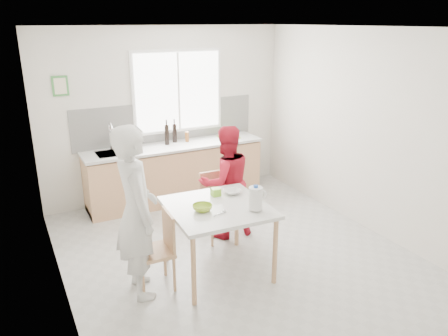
{
  "coord_description": "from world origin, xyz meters",
  "views": [
    {
      "loc": [
        -2.34,
        -4.24,
        2.77
      ],
      "look_at": [
        -0.03,
        0.2,
        1.07
      ],
      "focal_mm": 35.0,
      "sensor_mm": 36.0,
      "label": 1
    }
  ],
  "objects_px": {
    "chair_left": "(159,247)",
    "wine_bottle_a": "(167,135)",
    "bowl_white": "(232,192)",
    "chair_far": "(217,202)",
    "milk_jug": "(256,198)",
    "person_white": "(136,212)",
    "person_red": "(226,182)",
    "bowl_green": "(202,208)",
    "dining_table": "(218,213)",
    "wine_bottle_b": "(175,133)"
  },
  "relations": [
    {
      "from": "bowl_white",
      "to": "bowl_green",
      "type": "bearing_deg",
      "value": -151.9
    },
    {
      "from": "person_white",
      "to": "wine_bottle_a",
      "type": "xyz_separation_m",
      "value": [
        1.17,
        2.25,
        0.16
      ]
    },
    {
      "from": "person_white",
      "to": "wine_bottle_a",
      "type": "distance_m",
      "value": 2.54
    },
    {
      "from": "chair_left",
      "to": "wine_bottle_a",
      "type": "bearing_deg",
      "value": 160.05
    },
    {
      "from": "chair_far",
      "to": "bowl_green",
      "type": "height_order",
      "value": "bowl_green"
    },
    {
      "from": "dining_table",
      "to": "chair_left",
      "type": "distance_m",
      "value": 0.74
    },
    {
      "from": "dining_table",
      "to": "wine_bottle_a",
      "type": "height_order",
      "value": "wine_bottle_a"
    },
    {
      "from": "person_white",
      "to": "person_red",
      "type": "xyz_separation_m",
      "value": [
        1.41,
        0.74,
        -0.16
      ]
    },
    {
      "from": "chair_left",
      "to": "person_white",
      "type": "relative_size",
      "value": 0.47
    },
    {
      "from": "chair_far",
      "to": "person_red",
      "type": "relative_size",
      "value": 0.59
    },
    {
      "from": "person_white",
      "to": "wine_bottle_b",
      "type": "relative_size",
      "value": 6.12
    },
    {
      "from": "chair_far",
      "to": "wine_bottle_a",
      "type": "distance_m",
      "value": 1.62
    },
    {
      "from": "bowl_white",
      "to": "chair_far",
      "type": "bearing_deg",
      "value": 82.1
    },
    {
      "from": "person_red",
      "to": "wine_bottle_b",
      "type": "height_order",
      "value": "person_red"
    },
    {
      "from": "bowl_white",
      "to": "milk_jug",
      "type": "xyz_separation_m",
      "value": [
        -0.0,
        -0.53,
        0.12
      ]
    },
    {
      "from": "bowl_green",
      "to": "chair_far",
      "type": "bearing_deg",
      "value": 54.75
    },
    {
      "from": "bowl_green",
      "to": "milk_jug",
      "type": "xyz_separation_m",
      "value": [
        0.51,
        -0.26,
        0.11
      ]
    },
    {
      "from": "dining_table",
      "to": "wine_bottle_b",
      "type": "relative_size",
      "value": 3.75
    },
    {
      "from": "bowl_green",
      "to": "wine_bottle_a",
      "type": "bearing_deg",
      "value": 78.62
    },
    {
      "from": "dining_table",
      "to": "chair_far",
      "type": "xyz_separation_m",
      "value": [
        0.39,
        0.8,
        -0.25
      ]
    },
    {
      "from": "person_white",
      "to": "wine_bottle_a",
      "type": "relative_size",
      "value": 5.73
    },
    {
      "from": "bowl_white",
      "to": "chair_left",
      "type": "bearing_deg",
      "value": -168.62
    },
    {
      "from": "person_white",
      "to": "bowl_green",
      "type": "bearing_deg",
      "value": -94.08
    },
    {
      "from": "person_red",
      "to": "wine_bottle_b",
      "type": "relative_size",
      "value": 5.04
    },
    {
      "from": "dining_table",
      "to": "person_white",
      "type": "xyz_separation_m",
      "value": [
        -0.9,
        0.05,
        0.18
      ]
    },
    {
      "from": "chair_far",
      "to": "person_red",
      "type": "xyz_separation_m",
      "value": [
        0.12,
        -0.02,
        0.27
      ]
    },
    {
      "from": "wine_bottle_a",
      "to": "chair_left",
      "type": "bearing_deg",
      "value": -112.82
    },
    {
      "from": "bowl_white",
      "to": "person_red",
      "type": "bearing_deg",
      "value": 70.11
    },
    {
      "from": "dining_table",
      "to": "chair_far",
      "type": "relative_size",
      "value": 1.27
    },
    {
      "from": "chair_left",
      "to": "chair_far",
      "type": "distance_m",
      "value": 1.32
    },
    {
      "from": "bowl_green",
      "to": "bowl_white",
      "type": "xyz_separation_m",
      "value": [
        0.51,
        0.27,
        -0.01
      ]
    },
    {
      "from": "bowl_white",
      "to": "milk_jug",
      "type": "height_order",
      "value": "milk_jug"
    },
    {
      "from": "person_white",
      "to": "wine_bottle_b",
      "type": "xyz_separation_m",
      "value": [
        1.33,
        2.33,
        0.15
      ]
    },
    {
      "from": "person_white",
      "to": "bowl_white",
      "type": "distance_m",
      "value": 1.23
    },
    {
      "from": "person_white",
      "to": "bowl_white",
      "type": "relative_size",
      "value": 9.11
    },
    {
      "from": "chair_far",
      "to": "wine_bottle_b",
      "type": "xyz_separation_m",
      "value": [
        0.04,
        1.58,
        0.58
      ]
    },
    {
      "from": "bowl_white",
      "to": "wine_bottle_a",
      "type": "xyz_separation_m",
      "value": [
        -0.04,
        2.06,
        0.23
      ]
    },
    {
      "from": "milk_jug",
      "to": "person_white",
      "type": "bearing_deg",
      "value": 167.13
    },
    {
      "from": "wine_bottle_a",
      "to": "person_red",
      "type": "bearing_deg",
      "value": -80.96
    },
    {
      "from": "milk_jug",
      "to": "wine_bottle_a",
      "type": "xyz_separation_m",
      "value": [
        -0.04,
        2.59,
        0.11
      ]
    },
    {
      "from": "milk_jug",
      "to": "chair_left",
      "type": "bearing_deg",
      "value": 164.5
    },
    {
      "from": "person_white",
      "to": "milk_jug",
      "type": "relative_size",
      "value": 6.8
    },
    {
      "from": "chair_left",
      "to": "bowl_green",
      "type": "bearing_deg",
      "value": 84.11
    },
    {
      "from": "dining_table",
      "to": "person_white",
      "type": "height_order",
      "value": "person_white"
    },
    {
      "from": "dining_table",
      "to": "person_red",
      "type": "xyz_separation_m",
      "value": [
        0.51,
        0.78,
        0.01
      ]
    },
    {
      "from": "person_red",
      "to": "bowl_white",
      "type": "xyz_separation_m",
      "value": [
        -0.2,
        -0.55,
        0.1
      ]
    },
    {
      "from": "person_white",
      "to": "bowl_green",
      "type": "height_order",
      "value": "person_white"
    },
    {
      "from": "person_red",
      "to": "wine_bottle_a",
      "type": "bearing_deg",
      "value": -78.1
    },
    {
      "from": "dining_table",
      "to": "bowl_white",
      "type": "distance_m",
      "value": 0.41
    },
    {
      "from": "person_red",
      "to": "wine_bottle_a",
      "type": "xyz_separation_m",
      "value": [
        -0.24,
        1.52,
        0.32
      ]
    }
  ]
}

